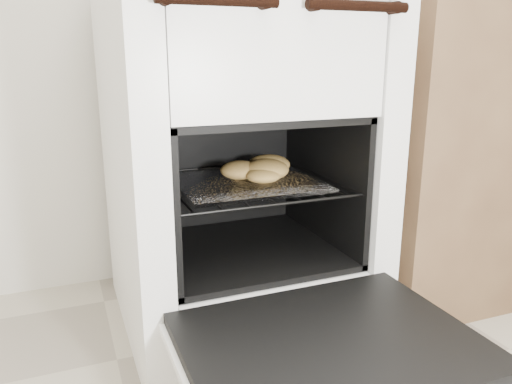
{
  "coord_description": "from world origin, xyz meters",
  "views": [
    {
      "loc": [
        -0.42,
        -0.16,
        0.77
      ],
      "look_at": [
        0.04,
        0.98,
        0.44
      ],
      "focal_mm": 35.0,
      "sensor_mm": 36.0,
      "label": 1
    }
  ],
  "objects": [
    {
      "name": "foil_sheet",
      "position": [
        0.04,
        1.04,
        0.44
      ],
      "size": [
        0.37,
        0.33,
        0.01
      ],
      "primitive_type": "cube",
      "color": "white",
      "rests_on": "oven_rack"
    },
    {
      "name": "oven_door",
      "position": [
        0.04,
        0.59,
        0.22
      ],
      "size": [
        0.59,
        0.46,
        0.04
      ],
      "color": "black",
      "rests_on": "stove"
    },
    {
      "name": "counter",
      "position": [
        0.92,
        1.16,
        0.48
      ],
      "size": [
        0.96,
        0.65,
        0.95
      ],
      "primitive_type": "cube",
      "rotation": [
        0.0,
        0.0,
        -0.01
      ],
      "color": "brown",
      "rests_on": "ground"
    },
    {
      "name": "stove",
      "position": [
        0.04,
        1.14,
        0.49
      ],
      "size": [
        0.65,
        0.73,
        1.0
      ],
      "color": "white",
      "rests_on": "ground"
    },
    {
      "name": "baked_rolls",
      "position": [
        0.08,
        1.06,
        0.47
      ],
      "size": [
        0.24,
        0.22,
        0.05
      ],
      "color": "tan",
      "rests_on": "foil_sheet"
    },
    {
      "name": "oven_rack",
      "position": [
        0.04,
        1.06,
        0.44
      ],
      "size": [
        0.48,
        0.46,
        0.01
      ],
      "color": "black",
      "rests_on": "stove"
    }
  ]
}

